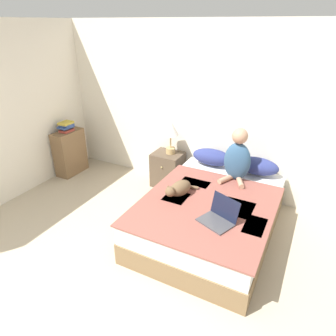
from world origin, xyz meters
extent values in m
cube|color=silver|center=(0.00, 3.50, 1.27)|extent=(5.78, 0.05, 2.55)
cube|color=brown|center=(0.62, 2.37, 0.14)|extent=(1.49, 2.13, 0.27)
cube|color=silver|center=(0.62, 2.37, 0.39)|extent=(1.47, 2.10, 0.24)
cube|color=brown|center=(0.62, 2.16, 0.52)|extent=(1.54, 1.70, 0.02)
cube|color=#5B9384|center=(1.23, 2.02, 0.53)|extent=(0.21, 0.36, 0.01)
cube|color=#5B9384|center=(0.97, 2.27, 0.53)|extent=(0.35, 0.38, 0.01)
cube|color=#5B9384|center=(0.29, 2.61, 0.53)|extent=(0.39, 0.20, 0.01)
cube|color=#5B9384|center=(0.22, 2.16, 0.53)|extent=(0.28, 0.30, 0.01)
ellipsoid|color=navy|center=(0.29, 3.26, 0.65)|extent=(0.61, 0.30, 0.24)
ellipsoid|color=navy|center=(0.96, 3.26, 0.65)|extent=(0.61, 0.30, 0.24)
ellipsoid|color=#33567A|center=(0.74, 2.96, 0.80)|extent=(0.36, 0.20, 0.54)
sphere|color=tan|center=(0.74, 2.96, 1.16)|extent=(0.21, 0.21, 0.21)
cylinder|color=tan|center=(0.64, 2.83, 0.57)|extent=(0.17, 0.26, 0.07)
cylinder|color=tan|center=(0.84, 2.83, 0.57)|extent=(0.17, 0.26, 0.07)
ellipsoid|color=brown|center=(0.25, 2.23, 0.63)|extent=(0.28, 0.37, 0.19)
sphere|color=brown|center=(0.19, 2.05, 0.65)|extent=(0.13, 0.13, 0.13)
cone|color=brown|center=(0.23, 2.04, 0.70)|extent=(0.06, 0.06, 0.06)
cone|color=brown|center=(0.16, 2.06, 0.70)|extent=(0.06, 0.06, 0.06)
cylinder|color=brown|center=(0.31, 2.43, 0.55)|extent=(0.18, 0.08, 0.04)
cube|color=#424247|center=(0.84, 1.86, 0.54)|extent=(0.42, 0.37, 0.02)
cube|color=black|center=(0.89, 2.00, 0.67)|extent=(0.35, 0.19, 0.25)
cube|color=brown|center=(-0.45, 3.23, 0.29)|extent=(0.48, 0.40, 0.58)
sphere|color=tan|center=(-0.45, 3.02, 0.41)|extent=(0.03, 0.03, 0.03)
cylinder|color=tan|center=(-0.42, 3.26, 0.62)|extent=(0.15, 0.15, 0.10)
cylinder|color=tan|center=(-0.42, 3.26, 0.78)|extent=(0.02, 0.02, 0.22)
cone|color=white|center=(-0.42, 3.26, 1.01)|extent=(0.26, 0.26, 0.24)
cube|color=brown|center=(-2.22, 2.84, 0.39)|extent=(0.28, 0.56, 0.79)
cube|color=#B24238|center=(-2.22, 2.83, 0.81)|extent=(0.17, 0.22, 0.04)
cube|color=#2D2D33|center=(-2.23, 2.85, 0.84)|extent=(0.14, 0.20, 0.03)
cube|color=#334C8E|center=(-2.22, 2.83, 0.87)|extent=(0.20, 0.25, 0.03)
cube|color=#334C8E|center=(-2.22, 2.85, 0.90)|extent=(0.20, 0.20, 0.04)
cube|color=gold|center=(-2.22, 2.84, 0.94)|extent=(0.18, 0.22, 0.04)
camera|label=1|loc=(1.61, -0.72, 2.49)|focal=32.00mm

